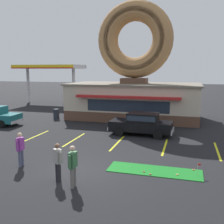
% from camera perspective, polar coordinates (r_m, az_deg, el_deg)
% --- Properties ---
extents(ground_plane, '(160.00, 160.00, 0.00)m').
position_cam_1_polar(ground_plane, '(12.59, -7.16, -12.54)').
color(ground_plane, black).
extents(donut_shop_building, '(12.30, 6.75, 10.96)m').
position_cam_1_polar(donut_shop_building, '(25.17, 4.85, 7.09)').
color(donut_shop_building, brown).
rests_on(donut_shop_building, ground).
extents(putting_mat, '(4.30, 1.34, 0.03)m').
position_cam_1_polar(putting_mat, '(12.61, 9.20, -12.50)').
color(putting_mat, '#197523').
rests_on(putting_mat, ground).
extents(mini_donut_near_left, '(0.13, 0.13, 0.04)m').
position_cam_1_polar(mini_donut_near_left, '(12.36, 6.95, -12.74)').
color(mini_donut_near_left, '#A5724C').
rests_on(mini_donut_near_left, putting_mat).
extents(mini_donut_near_right, '(0.13, 0.13, 0.04)m').
position_cam_1_polar(mini_donut_near_right, '(12.30, 14.01, -13.06)').
color(mini_donut_near_right, '#E5C666').
rests_on(mini_donut_near_right, putting_mat).
extents(mini_donut_mid_left, '(0.13, 0.13, 0.04)m').
position_cam_1_polar(mini_donut_mid_left, '(12.11, 8.30, -13.24)').
color(mini_donut_mid_left, '#A5724C').
rests_on(mini_donut_mid_left, putting_mat).
extents(mini_donut_mid_centre, '(0.13, 0.13, 0.04)m').
position_cam_1_polar(mini_donut_mid_centre, '(13.04, 17.33, -11.90)').
color(mini_donut_mid_centre, '#D17F47').
rests_on(mini_donut_mid_centre, putting_mat).
extents(golf_ball, '(0.04, 0.04, 0.04)m').
position_cam_1_polar(golf_ball, '(12.83, 3.90, -11.84)').
color(golf_ball, white).
rests_on(golf_ball, putting_mat).
extents(putting_flag_pin, '(0.13, 0.01, 0.55)m').
position_cam_1_polar(putting_flag_pin, '(12.37, 18.34, -11.19)').
color(putting_flag_pin, silver).
rests_on(putting_flag_pin, putting_mat).
extents(car_black, '(4.62, 2.11, 1.60)m').
position_cam_1_polar(car_black, '(18.91, 6.48, -2.38)').
color(car_black, black).
rests_on(car_black, ground).
extents(pedestrian_blue_sweater_man, '(0.26, 0.60, 1.72)m').
position_cam_1_polar(pedestrian_blue_sweater_man, '(10.64, -8.52, -11.22)').
color(pedestrian_blue_sweater_man, slate).
rests_on(pedestrian_blue_sweater_man, ground).
extents(pedestrian_hooded_kid, '(0.50, 0.42, 1.63)m').
position_cam_1_polar(pedestrian_hooded_kid, '(11.34, -11.71, -10.29)').
color(pedestrian_hooded_kid, '#232328').
rests_on(pedestrian_hooded_kid, ground).
extents(pedestrian_leather_jacket_man, '(0.27, 0.59, 1.68)m').
position_cam_1_polar(pedestrian_leather_jacket_man, '(13.47, -19.31, -7.35)').
color(pedestrian_leather_jacket_man, '#474C66').
rests_on(pedestrian_leather_jacket_man, ground).
extents(trash_bin, '(0.57, 0.57, 0.97)m').
position_cam_1_polar(trash_bin, '(25.42, -12.03, -0.40)').
color(trash_bin, '#232833').
rests_on(trash_bin, ground).
extents(gas_station_canopy, '(9.00, 4.46, 5.30)m').
position_cam_1_polar(gas_station_canopy, '(37.11, -13.41, 9.28)').
color(gas_station_canopy, silver).
rests_on(gas_station_canopy, ground).
extents(parking_stripe_far_left, '(0.12, 3.60, 0.01)m').
position_cam_1_polar(parking_stripe_far_left, '(19.30, -16.36, -5.11)').
color(parking_stripe_far_left, yellow).
rests_on(parking_stripe_far_left, ground).
extents(parking_stripe_left, '(0.12, 3.60, 0.01)m').
position_cam_1_polar(parking_stripe_left, '(17.90, -8.18, -5.95)').
color(parking_stripe_left, yellow).
rests_on(parking_stripe_left, ground).
extents(parking_stripe_mid_left, '(0.12, 3.60, 0.01)m').
position_cam_1_polar(parking_stripe_mid_left, '(16.92, 1.19, -6.75)').
color(parking_stripe_mid_left, yellow).
rests_on(parking_stripe_mid_left, ground).
extents(parking_stripe_centre, '(0.12, 3.60, 0.01)m').
position_cam_1_polar(parking_stripe_centre, '(16.44, 11.43, -7.41)').
color(parking_stripe_centre, yellow).
rests_on(parking_stripe_centre, ground).
extents(parking_stripe_mid_right, '(0.12, 3.60, 0.01)m').
position_cam_1_polar(parking_stripe_mid_right, '(16.49, 21.97, -7.86)').
color(parking_stripe_mid_right, yellow).
rests_on(parking_stripe_mid_right, ground).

